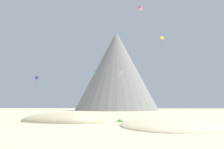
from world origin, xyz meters
TOP-DOWN VIEW (x-y plane):
  - ground_plane at (0.00, 0.00)m, footprint 400.00×400.00m
  - dune_foreground_left at (-5.07, 3.93)m, footprint 19.02×12.10m
  - dune_foreground_right at (12.50, -0.84)m, footprint 16.38×20.89m
  - bush_far_right at (-9.01, 8.07)m, footprint 2.54×2.54m
  - bush_low_patch at (14.80, 8.36)m, footprint 1.55×1.55m
  - bush_far_left at (13.70, 14.50)m, footprint 2.58×2.58m
  - bush_scatter_east at (5.00, 4.97)m, footprint 2.20×2.20m
  - bush_mid_center at (10.19, -0.48)m, footprint 2.27×2.27m
  - rock_massif at (-2.98, 100.17)m, footprint 75.16×75.16m
  - kite_pink_high at (11.03, 42.54)m, footprint 1.69×1.73m
  - kite_yellow_high at (21.64, 58.29)m, footprint 1.91×1.18m
  - kite_indigo_low at (-19.42, 21.70)m, footprint 0.85×0.35m
  - kite_white_mid at (3.56, 42.42)m, footprint 2.04×2.10m
  - kite_teal_mid at (-8.76, 55.39)m, footprint 0.64×0.57m
  - kite_gold_high at (7.75, 49.18)m, footprint 0.38×1.34m

SIDE VIEW (x-z plane):
  - ground_plane at x=0.00m, z-range 0.00..0.00m
  - dune_foreground_left at x=-5.07m, z-range -1.70..1.70m
  - dune_foreground_right at x=12.50m, z-range -1.11..1.11m
  - bush_far_left at x=13.70m, z-range 0.00..0.47m
  - bush_far_right at x=-9.01m, z-range 0.00..0.50m
  - bush_scatter_east at x=5.00m, z-range 0.00..0.50m
  - bush_low_patch at x=14.80m, z-range 0.00..0.66m
  - bush_mid_center at x=10.19m, z-range 0.00..0.82m
  - kite_indigo_low at x=-19.42m, z-range 8.97..11.70m
  - kite_white_mid at x=3.56m, z-range 11.56..17.78m
  - kite_teal_mid at x=-8.76m, z-range 16.41..17.68m
  - rock_massif at x=-2.98m, z-range -0.83..52.02m
  - kite_gold_high at x=7.75m, z-range 26.79..31.92m
  - kite_yellow_high at x=21.64m, z-range 30.65..36.38m
  - kite_pink_high at x=11.03m, z-range 37.99..43.56m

